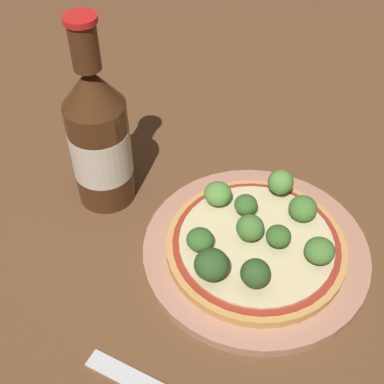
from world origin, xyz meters
The scene contains 14 objects.
ground_plane centered at (0.00, 0.00, 0.00)m, with size 3.00×3.00×0.00m, color brown.
plate centered at (-0.01, -0.03, 0.01)m, with size 0.24×0.24×0.01m.
pizza centered at (-0.01, -0.03, 0.02)m, with size 0.19×0.19×0.01m.
broccoli_floret_0 centered at (-0.05, -0.06, 0.04)m, with size 0.03×0.03×0.03m.
broccoli_floret_1 centered at (-0.06, 0.01, 0.04)m, with size 0.03×0.03×0.02m.
broccoli_floret_2 centered at (-0.08, -0.03, 0.05)m, with size 0.03×0.03×0.03m.
broccoli_floret_3 centered at (0.05, -0.04, 0.04)m, with size 0.03×0.03×0.03m.
broccoli_floret_4 centered at (0.02, -0.09, 0.04)m, with size 0.03×0.03×0.03m.
broccoli_floret_5 centered at (0.06, 0.00, 0.05)m, with size 0.03×0.03×0.03m.
broccoli_floret_6 centered at (0.01, 0.01, 0.04)m, with size 0.03×0.03×0.03m.
broccoli_floret_7 centered at (0.00, -0.05, 0.04)m, with size 0.03×0.03×0.03m.
broccoli_floret_8 centered at (0.00, 0.04, 0.04)m, with size 0.03×0.03×0.03m.
broccoli_floret_9 centered at (-0.01, -0.02, 0.04)m, with size 0.03×0.03×0.03m.
beer_bottle centered at (-0.07, 0.16, 0.09)m, with size 0.07×0.07×0.23m.
Camera 1 is at (-0.31, -0.24, 0.47)m, focal length 50.00 mm.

